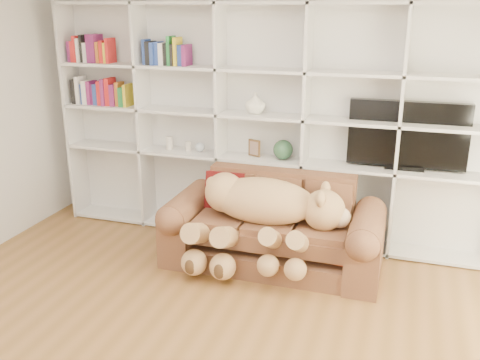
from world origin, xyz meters
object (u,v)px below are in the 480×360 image
(gift_box, at_px, (332,263))
(teddy_bear, at_px, (261,212))
(sofa, at_px, (273,232))
(tv, at_px, (408,136))

(gift_box, bearing_deg, teddy_bear, -173.05)
(sofa, bearing_deg, gift_box, -8.94)
(sofa, relative_size, tv, 1.83)
(gift_box, bearing_deg, sofa, 171.06)
(teddy_bear, bearing_deg, tv, 35.47)
(teddy_bear, height_order, gift_box, teddy_bear)
(sofa, distance_m, tv, 1.55)
(gift_box, relative_size, tv, 0.29)
(sofa, relative_size, teddy_bear, 1.40)
(sofa, height_order, tv, tv)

